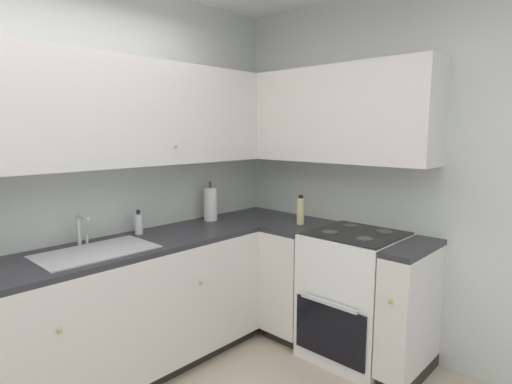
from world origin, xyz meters
The scene contains 14 objects.
wall_back centered at (0.00, 1.45, 1.33)m, with size 4.22×0.05×2.65m, color silver.
wall_right centered at (2.09, 0.00, 1.33)m, with size 0.05×2.96×2.65m, color silver.
lower_cabinets_back centered at (0.41, 1.13, 0.44)m, with size 2.10×0.62×0.88m.
countertop_back centered at (0.41, 1.13, 0.90)m, with size 3.31×0.60×0.04m, color #2D2D33.
lower_cabinets_right centered at (1.76, 0.32, 0.44)m, with size 0.62×1.18×0.88m.
countertop_right centered at (1.76, 0.32, 0.90)m, with size 0.60×1.18×0.03m.
oven_range centered at (1.78, 0.17, 0.47)m, with size 0.68×0.62×1.07m.
upper_cabinets_back centered at (0.25, 1.27, 1.76)m, with size 2.99×0.34×0.70m.
upper_cabinets_right centered at (1.90, 0.56, 1.76)m, with size 0.32×1.73×0.70m.
sink centered at (0.29, 1.10, 0.88)m, with size 0.68×0.40×0.10m.
faucet centered at (0.30, 1.31, 1.04)m, with size 0.07×0.16×0.20m.
soap_bottle centered at (0.72, 1.31, 0.99)m, with size 0.06×0.06×0.17m.
paper_towel_roll centered at (1.37, 1.29, 1.05)m, with size 0.11×0.11×0.33m.
oil_bottle centered at (1.76, 0.66, 1.02)m, with size 0.06×0.06×0.23m.
Camera 1 is at (-0.82, -1.28, 1.64)m, focal length 29.09 mm.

